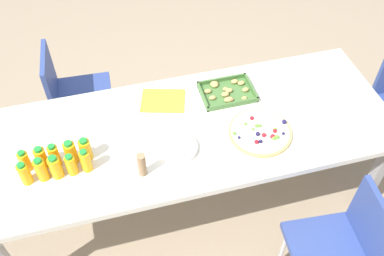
# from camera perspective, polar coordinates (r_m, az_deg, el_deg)

# --- Properties ---
(ground_plane) EXTENTS (12.00, 12.00, 0.00)m
(ground_plane) POSITION_cam_1_polar(r_m,az_deg,el_deg) (3.04, -0.37, -9.56)
(ground_plane) COLOR gray
(party_table) EXTENTS (2.37, 0.88, 0.75)m
(party_table) POSITION_cam_1_polar(r_m,az_deg,el_deg) (2.48, -0.45, -0.96)
(party_table) COLOR silver
(party_table) RESTS_ON ground_plane
(chair_far_left) EXTENTS (0.42, 0.42, 0.83)m
(chair_far_left) POSITION_cam_1_polar(r_m,az_deg,el_deg) (3.13, -15.63, 4.65)
(chair_far_left) COLOR #33478C
(chair_far_left) RESTS_ON ground_plane
(chair_near_right) EXTENTS (0.43, 0.43, 0.83)m
(chair_near_right) POSITION_cam_1_polar(r_m,az_deg,el_deg) (2.44, 19.41, -14.38)
(chair_near_right) COLOR #33478C
(chair_near_right) RESTS_ON ground_plane
(juice_bottle_0) EXTENTS (0.06, 0.06, 0.14)m
(juice_bottle_0) POSITION_cam_1_polar(r_m,az_deg,el_deg) (2.31, -21.28, -5.65)
(juice_bottle_0) COLOR #FAAE14
(juice_bottle_0) RESTS_ON party_table
(juice_bottle_1) EXTENTS (0.06, 0.06, 0.15)m
(juice_bottle_1) POSITION_cam_1_polar(r_m,az_deg,el_deg) (2.29, -19.35, -5.20)
(juice_bottle_1) COLOR #FAAC14
(juice_bottle_1) RESTS_ON party_table
(juice_bottle_2) EXTENTS (0.06, 0.06, 0.15)m
(juice_bottle_2) POSITION_cam_1_polar(r_m,az_deg,el_deg) (2.28, -17.62, -4.95)
(juice_bottle_2) COLOR #F9AF14
(juice_bottle_2) RESTS_ON party_table
(juice_bottle_3) EXTENTS (0.05, 0.05, 0.13)m
(juice_bottle_3) POSITION_cam_1_polar(r_m,az_deg,el_deg) (2.27, -15.71, -4.71)
(juice_bottle_3) COLOR #FAAD14
(juice_bottle_3) RESTS_ON party_table
(juice_bottle_4) EXTENTS (0.05, 0.05, 0.15)m
(juice_bottle_4) POSITION_cam_1_polar(r_m,az_deg,el_deg) (2.26, -13.90, -4.23)
(juice_bottle_4) COLOR #FAAF14
(juice_bottle_4) RESTS_ON party_table
(juice_bottle_5) EXTENTS (0.05, 0.05, 0.13)m
(juice_bottle_5) POSITION_cam_1_polar(r_m,az_deg,el_deg) (2.37, -21.27, -4.10)
(juice_bottle_5) COLOR #FAAE14
(juice_bottle_5) RESTS_ON party_table
(juice_bottle_6) EXTENTS (0.06, 0.06, 0.14)m
(juice_bottle_6) POSITION_cam_1_polar(r_m,az_deg,el_deg) (2.35, -19.34, -3.72)
(juice_bottle_6) COLOR #F8AD14
(juice_bottle_6) RESTS_ON party_table
(juice_bottle_7) EXTENTS (0.05, 0.05, 0.15)m
(juice_bottle_7) POSITION_cam_1_polar(r_m,az_deg,el_deg) (2.33, -17.75, -3.49)
(juice_bottle_7) COLOR #FAAC14
(juice_bottle_7) RESTS_ON party_table
(juice_bottle_8) EXTENTS (0.06, 0.06, 0.15)m
(juice_bottle_8) POSITION_cam_1_polar(r_m,az_deg,el_deg) (2.32, -15.76, -3.13)
(juice_bottle_8) COLOR #F9AF14
(juice_bottle_8) RESTS_ON party_table
(juice_bottle_9) EXTENTS (0.06, 0.06, 0.14)m
(juice_bottle_9) POSITION_cam_1_polar(r_m,az_deg,el_deg) (2.32, -13.93, -2.75)
(juice_bottle_9) COLOR #F9AC14
(juice_bottle_9) RESTS_ON party_table
(fruit_pizza) EXTENTS (0.35, 0.35, 0.05)m
(fruit_pizza) POSITION_cam_1_polar(r_m,az_deg,el_deg) (2.43, 9.05, -0.53)
(fruit_pizza) COLOR tan
(fruit_pizza) RESTS_ON party_table
(snack_tray) EXTENTS (0.32, 0.24, 0.04)m
(snack_tray) POSITION_cam_1_polar(r_m,az_deg,el_deg) (2.63, 4.63, 4.76)
(snack_tray) COLOR #477238
(snack_tray) RESTS_ON party_table
(plate_stack) EXTENTS (0.21, 0.21, 0.03)m
(plate_stack) POSITION_cam_1_polar(r_m,az_deg,el_deg) (2.32, -1.83, -2.64)
(plate_stack) COLOR silver
(plate_stack) RESTS_ON party_table
(napkin_stack) EXTENTS (0.15, 0.15, 0.02)m
(napkin_stack) POSITION_cam_1_polar(r_m,az_deg,el_deg) (2.72, 18.94, 3.35)
(napkin_stack) COLOR white
(napkin_stack) RESTS_ON party_table
(cardboard_tube) EXTENTS (0.04, 0.04, 0.15)m
(cardboard_tube) POSITION_cam_1_polar(r_m,az_deg,el_deg) (2.19, -6.65, -4.86)
(cardboard_tube) COLOR #9E7A56
(cardboard_tube) RESTS_ON party_table
(paper_folder) EXTENTS (0.31, 0.27, 0.01)m
(paper_folder) POSITION_cam_1_polar(r_m,az_deg,el_deg) (2.59, -3.87, 3.64)
(paper_folder) COLOR yellow
(paper_folder) RESTS_ON party_table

